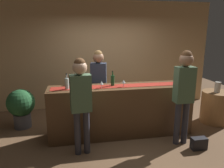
{
  "coord_description": "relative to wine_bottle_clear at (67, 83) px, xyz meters",
  "views": [
    {
      "loc": [
        -0.93,
        -4.03,
        2.08
      ],
      "look_at": [
        -0.18,
        0.0,
        1.08
      ],
      "focal_mm": 34.45,
      "sensor_mm": 36.0,
      "label": 1
    }
  ],
  "objects": [
    {
      "name": "vase_on_side_table",
      "position": [
        3.33,
        0.22,
        -0.29
      ],
      "size": [
        0.13,
        0.13,
        0.24
      ],
      "primitive_type": "cylinder",
      "color": "#B7B2A8",
      "rests_on": "round_side_table"
    },
    {
      "name": "bar_counter",
      "position": [
        1.05,
        0.06,
        -0.63
      ],
      "size": [
        2.87,
        0.6,
        1.03
      ],
      "primitive_type": "cube",
      "color": "#543821",
      "rests_on": "ground"
    },
    {
      "name": "ground_plane",
      "position": [
        1.05,
        0.06,
        -1.15
      ],
      "size": [
        10.0,
        10.0,
        0.0
      ],
      "primitive_type": "plane",
      "color": "brown"
    },
    {
      "name": "customer_sipping",
      "position": [
        2.08,
        -0.53,
        -0.04
      ],
      "size": [
        0.34,
        0.25,
        1.77
      ],
      "rotation": [
        0.0,
        0.0,
        0.02
      ],
      "color": "#33333D",
      "rests_on": "ground"
    },
    {
      "name": "wine_bottle_green",
      "position": [
        0.89,
        0.11,
        0.0
      ],
      "size": [
        0.07,
        0.07,
        0.3
      ],
      "color": "#194723",
      "rests_on": "bar_counter"
    },
    {
      "name": "wine_glass_near_customer",
      "position": [
        0.64,
        -0.06,
        -0.01
      ],
      "size": [
        0.07,
        0.07,
        0.14
      ],
      "color": "silver",
      "rests_on": "bar_counter"
    },
    {
      "name": "counter_runner_cloth",
      "position": [
        1.05,
        0.06,
        -0.11
      ],
      "size": [
        2.73,
        0.28,
        0.01
      ],
      "primitive_type": "cube",
      "color": "maroon",
      "rests_on": "bar_counter"
    },
    {
      "name": "wine_bottle_clear",
      "position": [
        0.0,
        0.0,
        0.0
      ],
      "size": [
        0.07,
        0.07,
        0.3
      ],
      "color": "#B2C6C1",
      "rests_on": "bar_counter"
    },
    {
      "name": "round_side_table",
      "position": [
        3.39,
        0.25,
        -0.78
      ],
      "size": [
        0.68,
        0.68,
        0.74
      ],
      "primitive_type": "cylinder",
      "color": "olive",
      "rests_on": "ground"
    },
    {
      "name": "handbag",
      "position": [
        2.31,
        -0.79,
        -1.04
      ],
      "size": [
        0.28,
        0.14,
        0.22
      ],
      "primitive_type": "cube",
      "color": "black",
      "rests_on": "ground"
    },
    {
      "name": "back_wall",
      "position": [
        1.05,
        1.96,
        0.3
      ],
      "size": [
        6.0,
        0.12,
        2.9
      ],
      "primitive_type": "cube",
      "color": "tan",
      "rests_on": "ground"
    },
    {
      "name": "customer_browsing",
      "position": [
        0.23,
        -0.54,
        -0.11
      ],
      "size": [
        0.36,
        0.24,
        1.68
      ],
      "rotation": [
        0.0,
        0.0,
        0.11
      ],
      "color": "#33333D",
      "rests_on": "ground"
    },
    {
      "name": "wine_glass_mid_counter",
      "position": [
        1.08,
        -0.02,
        -0.01
      ],
      "size": [
        0.07,
        0.07,
        0.14
      ],
      "color": "silver",
      "rests_on": "bar_counter"
    },
    {
      "name": "bartender",
      "position": [
        0.67,
        0.64,
        -0.1
      ],
      "size": [
        0.38,
        0.27,
        1.7
      ],
      "rotation": [
        0.0,
        0.0,
        2.91
      ],
      "color": "#26262B",
      "rests_on": "ground"
    },
    {
      "name": "potted_plant_tall",
      "position": [
        -1.03,
        0.77,
        -0.64
      ],
      "size": [
        0.6,
        0.6,
        0.87
      ],
      "color": "#4C4C51",
      "rests_on": "ground"
    }
  ]
}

